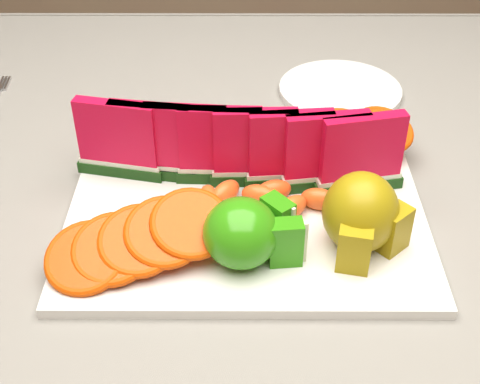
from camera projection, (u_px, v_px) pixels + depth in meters
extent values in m
cube|color=#51381D|center=(193.00, 198.00, 0.83)|extent=(1.40, 0.90, 0.03)
cube|color=gray|center=(192.00, 185.00, 0.81)|extent=(1.52, 1.02, 0.01)
cube|color=gray|center=(210.00, 64.00, 1.28)|extent=(1.52, 0.01, 0.20)
cube|color=silver|center=(246.00, 215.00, 0.75)|extent=(0.40, 0.30, 0.01)
ellipsoid|color=#169013|center=(241.00, 233.00, 0.67)|extent=(0.10, 0.10, 0.07)
cube|color=#169013|center=(286.00, 243.00, 0.67)|extent=(0.04, 0.02, 0.05)
cube|color=beige|center=(292.00, 243.00, 0.67)|extent=(0.03, 0.01, 0.05)
cube|color=#169013|center=(277.00, 221.00, 0.70)|extent=(0.04, 0.04, 0.05)
cube|color=beige|center=(283.00, 221.00, 0.70)|extent=(0.02, 0.03, 0.05)
ellipsoid|color=#AD6A21|center=(360.00, 212.00, 0.69)|extent=(0.09, 0.09, 0.09)
cube|color=#AD6A21|center=(354.00, 250.00, 0.66)|extent=(0.04, 0.03, 0.05)
cube|color=#AD6A21|center=(394.00, 231.00, 0.69)|extent=(0.04, 0.04, 0.05)
cylinder|color=silver|center=(340.00, 90.00, 0.98)|extent=(0.19, 0.19, 0.01)
cube|color=silver|center=(1.00, 83.00, 1.01)|extent=(0.01, 0.04, 0.00)
cube|color=silver|center=(4.00, 83.00, 1.01)|extent=(0.01, 0.04, 0.00)
cube|color=silver|center=(8.00, 83.00, 1.01)|extent=(0.01, 0.04, 0.00)
cube|color=#0F3D08|center=(122.00, 169.00, 0.80)|extent=(0.11, 0.04, 0.01)
cube|color=silver|center=(121.00, 162.00, 0.80)|extent=(0.10, 0.04, 0.01)
cube|color=red|center=(117.00, 132.00, 0.77)|extent=(0.10, 0.04, 0.08)
cube|color=#0F3D08|center=(154.00, 171.00, 0.80)|extent=(0.11, 0.04, 0.01)
cube|color=silver|center=(154.00, 164.00, 0.79)|extent=(0.10, 0.03, 0.01)
cube|color=red|center=(151.00, 134.00, 0.77)|extent=(0.10, 0.03, 0.08)
cube|color=#0F3D08|center=(188.00, 173.00, 0.80)|extent=(0.11, 0.03, 0.01)
cube|color=silver|center=(187.00, 166.00, 0.79)|extent=(0.10, 0.03, 0.01)
cube|color=red|center=(185.00, 136.00, 0.76)|extent=(0.10, 0.02, 0.08)
cube|color=#0F3D08|center=(221.00, 175.00, 0.79)|extent=(0.11, 0.02, 0.01)
cube|color=silver|center=(221.00, 168.00, 0.79)|extent=(0.10, 0.02, 0.01)
cube|color=red|center=(220.00, 138.00, 0.76)|extent=(0.10, 0.02, 0.08)
cube|color=#0F3D08|center=(255.00, 177.00, 0.79)|extent=(0.11, 0.02, 0.01)
cube|color=silver|center=(255.00, 170.00, 0.78)|extent=(0.10, 0.02, 0.01)
cube|color=red|center=(255.00, 140.00, 0.76)|extent=(0.10, 0.02, 0.08)
cube|color=#0F3D08|center=(289.00, 179.00, 0.79)|extent=(0.11, 0.03, 0.01)
cube|color=silver|center=(289.00, 173.00, 0.78)|extent=(0.10, 0.03, 0.01)
cube|color=red|center=(291.00, 143.00, 0.75)|extent=(0.10, 0.02, 0.08)
cube|color=#0F3D08|center=(323.00, 182.00, 0.78)|extent=(0.11, 0.04, 0.01)
cube|color=silver|center=(324.00, 175.00, 0.78)|extent=(0.10, 0.03, 0.01)
cube|color=red|center=(326.00, 145.00, 0.75)|extent=(0.10, 0.03, 0.08)
cube|color=#0F3D08|center=(357.00, 184.00, 0.78)|extent=(0.11, 0.04, 0.01)
cube|color=silver|center=(358.00, 177.00, 0.77)|extent=(0.10, 0.04, 0.01)
cube|color=red|center=(362.00, 147.00, 0.75)|extent=(0.10, 0.04, 0.08)
cylinder|color=#E46700|center=(86.00, 258.00, 0.67)|extent=(0.09, 0.09, 0.03)
torus|color=#B64700|center=(86.00, 258.00, 0.67)|extent=(0.10, 0.10, 0.04)
cylinder|color=#E46700|center=(113.00, 249.00, 0.67)|extent=(0.08, 0.08, 0.03)
torus|color=#B64700|center=(113.00, 249.00, 0.67)|extent=(0.09, 0.09, 0.04)
cylinder|color=#E46700|center=(139.00, 240.00, 0.67)|extent=(0.08, 0.08, 0.03)
torus|color=#B64700|center=(139.00, 240.00, 0.67)|extent=(0.09, 0.09, 0.04)
cylinder|color=#E46700|center=(165.00, 232.00, 0.68)|extent=(0.09, 0.09, 0.03)
torus|color=#B64700|center=(165.00, 232.00, 0.68)|extent=(0.10, 0.10, 0.04)
cylinder|color=#E46700|center=(191.00, 223.00, 0.68)|extent=(0.09, 0.09, 0.03)
torus|color=#B64700|center=(191.00, 223.00, 0.68)|extent=(0.11, 0.10, 0.04)
cylinder|color=#E46700|center=(152.00, 141.00, 0.84)|extent=(0.07, 0.07, 0.03)
torus|color=#B64700|center=(152.00, 141.00, 0.84)|extent=(0.08, 0.08, 0.03)
cylinder|color=#E46700|center=(190.00, 139.00, 0.84)|extent=(0.08, 0.08, 0.03)
torus|color=#B64700|center=(190.00, 139.00, 0.84)|extent=(0.09, 0.08, 0.03)
cylinder|color=#E46700|center=(228.00, 138.00, 0.83)|extent=(0.08, 0.08, 0.03)
torus|color=#B64700|center=(228.00, 138.00, 0.83)|extent=(0.09, 0.09, 0.03)
cylinder|color=#E46700|center=(267.00, 136.00, 0.83)|extent=(0.09, 0.09, 0.03)
torus|color=#B64700|center=(267.00, 136.00, 0.83)|extent=(0.10, 0.10, 0.03)
cylinder|color=#E46700|center=(305.00, 134.00, 0.83)|extent=(0.09, 0.09, 0.03)
torus|color=#B64700|center=(305.00, 134.00, 0.83)|extent=(0.10, 0.10, 0.03)
cylinder|color=#E46700|center=(344.00, 132.00, 0.83)|extent=(0.09, 0.09, 0.03)
torus|color=#B64700|center=(344.00, 132.00, 0.83)|extent=(0.10, 0.10, 0.03)
cylinder|color=#E46700|center=(383.00, 130.00, 0.83)|extent=(0.10, 0.10, 0.03)
torus|color=#B64700|center=(383.00, 130.00, 0.83)|extent=(0.11, 0.11, 0.03)
ellipsoid|color=orange|center=(174.00, 208.00, 0.74)|extent=(0.04, 0.05, 0.03)
ellipsoid|color=orange|center=(194.00, 210.00, 0.73)|extent=(0.03, 0.04, 0.03)
ellipsoid|color=orange|center=(208.00, 199.00, 0.75)|extent=(0.03, 0.04, 0.03)
ellipsoid|color=orange|center=(225.00, 193.00, 0.76)|extent=(0.04, 0.05, 0.03)
ellipsoid|color=orange|center=(260.00, 195.00, 0.75)|extent=(0.05, 0.03, 0.03)
ellipsoid|color=orange|center=(274.00, 191.00, 0.76)|extent=(0.05, 0.03, 0.03)
ellipsoid|color=orange|center=(292.00, 208.00, 0.74)|extent=(0.05, 0.04, 0.03)
ellipsoid|color=orange|center=(319.00, 199.00, 0.75)|extent=(0.05, 0.03, 0.03)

